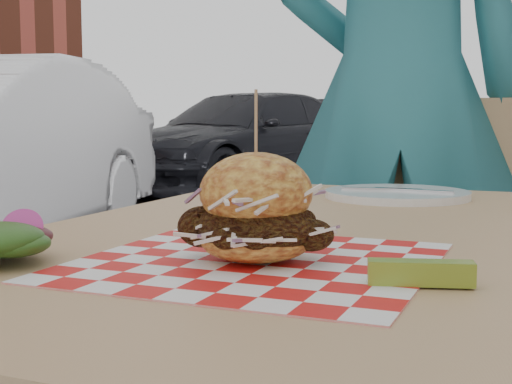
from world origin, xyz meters
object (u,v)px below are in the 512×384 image
at_px(diner, 397,93).
at_px(car_dark, 244,140).
at_px(patio_chair, 430,250).
at_px(sandwich, 256,214).
at_px(patio_table, 336,287).

relative_size(diner, car_dark, 0.47).
bearing_deg(car_dark, patio_chair, -47.68).
bearing_deg(diner, patio_chair, 143.74).
bearing_deg(diner, sandwich, 82.88).
xyz_separation_m(patio_chair, sandwich, (-0.00, -1.19, 0.25)).
bearing_deg(patio_chair, car_dark, 106.89).
bearing_deg(sandwich, patio_chair, 89.91).
height_order(car_dark, patio_table, car_dark).
height_order(diner, patio_chair, diner).
bearing_deg(patio_chair, patio_table, -99.48).
distance_m(patio_chair, sandwich, 1.21).
bearing_deg(car_dark, patio_table, -50.73).
xyz_separation_m(car_dark, sandwich, (3.25, -7.44, 0.21)).
bearing_deg(diner, car_dark, -74.94).
bearing_deg(car_dark, diner, -48.25).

